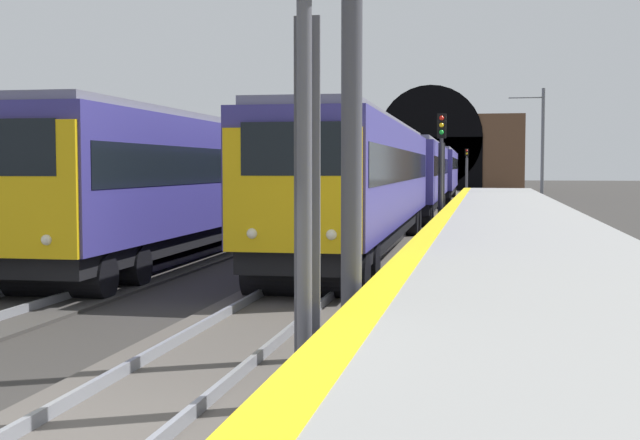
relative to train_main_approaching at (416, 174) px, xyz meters
The scene contains 9 objects.
platform_right 37.72m from the train_main_approaching, behind, with size 112.00×4.79×1.07m, color gray.
platform_right_edge_strip 37.50m from the train_main_approaching, behind, with size 112.00×0.50×0.01m, color yellow.
train_main_approaching is the anchor object (origin of this frame).
train_adjacent_platform 5.25m from the train_main_approaching, 105.79° to the left, with size 58.88×3.15×4.94m.
railway_signal_near 36.05m from the train_main_approaching, behind, with size 0.39×0.38×5.48m.
railway_signal_mid 8.55m from the train_main_approaching, 168.11° to the right, with size 0.39×0.38×4.90m.
railway_signal_far 40.94m from the train_main_approaching, ahead, with size 0.39×0.38×4.45m.
tunnel_portal 51.34m from the train_main_approaching, ahead, with size 2.55×20.76×11.76m.
catenary_mast_far 14.17m from the train_main_approaching, 30.86° to the right, with size 0.22×2.33×7.74m.
Camera 1 is at (-7.18, -3.62, 2.63)m, focal length 47.07 mm.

